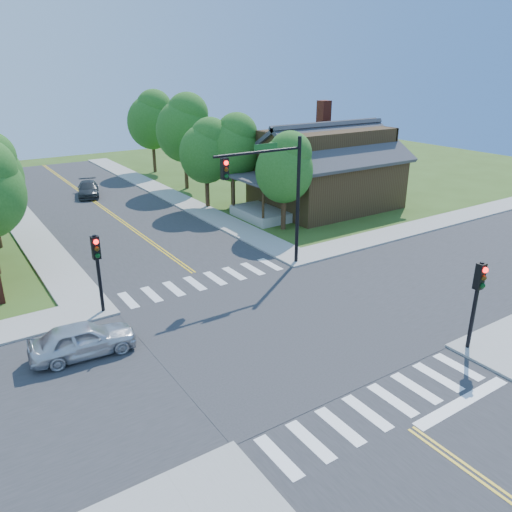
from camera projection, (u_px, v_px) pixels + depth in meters
ground at (273, 330)px, 21.52m from camera, size 100.00×100.00×0.00m
road_ns at (273, 330)px, 21.51m from camera, size 10.00×90.00×0.04m
road_ew at (273, 330)px, 21.51m from camera, size 90.00×10.00×0.04m
intersection_patch at (273, 330)px, 21.52m from camera, size 10.20×10.20×0.06m
sidewalk_ne at (317, 200)px, 41.95m from camera, size 40.00×40.00×0.14m
crosswalk_north at (205, 281)px, 26.32m from camera, size 8.85×2.00×0.01m
crosswalk_south at (380, 406)px, 16.68m from camera, size 8.85×2.00×0.01m
centerline at (273, 329)px, 21.50m from camera, size 0.30×90.00×0.01m
stop_bar at (463, 403)px, 16.89m from camera, size 4.60×0.45×0.09m
signal_mast_ne at (273, 184)px, 26.14m from camera, size 5.30×0.42×7.20m
signal_pole_se at (478, 290)px, 19.07m from camera, size 0.34×0.42×3.80m
signal_pole_nw at (97, 260)px, 22.01m from camera, size 0.34×0.42×3.80m
house_ne at (325, 165)px, 39.18m from camera, size 13.05×8.80×7.11m
tree_e_a at (286, 166)px, 33.16m from camera, size 3.95×3.75×6.72m
tree_e_b at (234, 146)px, 38.42m from camera, size 4.34×4.12×7.38m
tree_e_c at (185, 126)px, 44.10m from camera, size 5.02×4.77×8.53m
tree_e_d at (152, 118)px, 51.17m from camera, size 4.96×4.72×8.44m
tree_house at (207, 149)px, 38.24m from camera, size 4.15×3.94×7.06m
car_silver at (83, 340)px, 19.42m from camera, size 2.31×4.31×1.37m
car_dgrey at (88, 189)px, 43.11m from camera, size 3.90×5.10×1.22m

